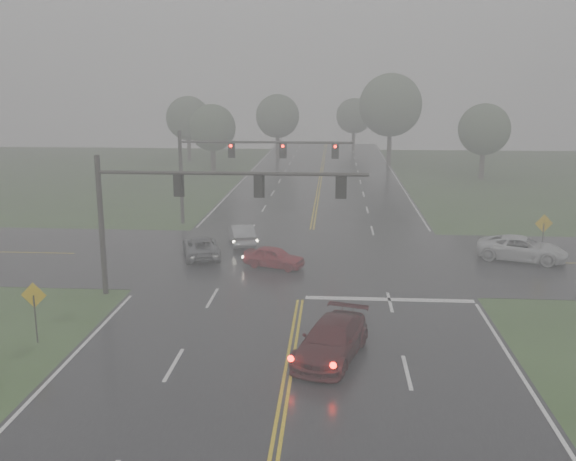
# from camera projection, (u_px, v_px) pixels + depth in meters

# --- Properties ---
(ground) EXTENTS (180.00, 180.00, 0.00)m
(ground) POSITION_uv_depth(u_px,v_px,m) (274.00, 458.00, 18.81)
(ground) COLOR #2B451D
(ground) RESTS_ON ground
(main_road) EXTENTS (18.00, 160.00, 0.02)m
(main_road) POSITION_uv_depth(u_px,v_px,m) (306.00, 267.00, 38.24)
(main_road) COLOR black
(main_road) RESTS_ON ground
(cross_street) EXTENTS (120.00, 14.00, 0.02)m
(cross_street) POSITION_uv_depth(u_px,v_px,m) (307.00, 258.00, 40.19)
(cross_street) COLOR black
(cross_street) RESTS_ON ground
(stop_bar) EXTENTS (8.50, 0.50, 0.01)m
(stop_bar) POSITION_uv_depth(u_px,v_px,m) (389.00, 300.00, 32.48)
(stop_bar) COLOR silver
(stop_bar) RESTS_ON ground
(sedan_maroon) EXTENTS (3.49, 5.54, 1.50)m
(sedan_maroon) POSITION_uv_depth(u_px,v_px,m) (331.00, 358.00, 25.63)
(sedan_maroon) COLOR #3E0B0F
(sedan_maroon) RESTS_ON ground
(sedan_red) EXTENTS (3.96, 2.60, 1.25)m
(sedan_red) POSITION_uv_depth(u_px,v_px,m) (274.00, 267.00, 38.21)
(sedan_red) COLOR maroon
(sedan_red) RESTS_ON ground
(sedan_silver) EXTENTS (2.57, 4.48, 1.40)m
(sedan_silver) POSITION_uv_depth(u_px,v_px,m) (242.00, 244.00, 43.72)
(sedan_silver) COLOR gray
(sedan_silver) RESTS_ON ground
(car_grey) EXTENTS (3.30, 4.96, 1.26)m
(car_grey) POSITION_uv_depth(u_px,v_px,m) (201.00, 257.00, 40.49)
(car_grey) COLOR #54565C
(car_grey) RESTS_ON ground
(pickup_white) EXTENTS (5.84, 4.02, 1.48)m
(pickup_white) POSITION_uv_depth(u_px,v_px,m) (521.00, 260.00, 39.72)
(pickup_white) COLOR silver
(pickup_white) RESTS_ON ground
(signal_gantry_near) EXTENTS (13.65, 0.32, 7.23)m
(signal_gantry_near) POSITION_uv_depth(u_px,v_px,m) (182.00, 198.00, 32.05)
(signal_gantry_near) COLOR black
(signal_gantry_near) RESTS_ON ground
(signal_gantry_far) EXTENTS (13.30, 0.37, 7.21)m
(signal_gantry_far) POSITION_uv_depth(u_px,v_px,m) (234.00, 159.00, 48.86)
(signal_gantry_far) COLOR black
(signal_gantry_far) RESTS_ON ground
(sign_diamond_west) EXTENTS (1.10, 0.10, 2.65)m
(sign_diamond_west) POSITION_uv_depth(u_px,v_px,m) (34.00, 302.00, 26.77)
(sign_diamond_west) COLOR black
(sign_diamond_west) RESTS_ON ground
(sign_diamond_east) EXTENTS (1.15, 0.25, 2.78)m
(sign_diamond_east) POSITION_uv_depth(u_px,v_px,m) (543.00, 229.00, 39.94)
(sign_diamond_east) COLOR black
(sign_diamond_east) RESTS_ON ground
(tree_nw_a) EXTENTS (5.65, 5.65, 8.29)m
(tree_nw_a) POSITION_uv_depth(u_px,v_px,m) (212.00, 128.00, 77.29)
(tree_nw_a) COLOR #332721
(tree_nw_a) RESTS_ON ground
(tree_ne_a) EXTENTS (8.19, 8.19, 12.02)m
(tree_ne_a) POSITION_uv_depth(u_px,v_px,m) (391.00, 105.00, 83.37)
(tree_ne_a) COLOR #332721
(tree_ne_a) RESTS_ON ground
(tree_n_mid) EXTENTS (6.28, 6.28, 9.23)m
(tree_n_mid) POSITION_uv_depth(u_px,v_px,m) (277.00, 116.00, 92.25)
(tree_n_mid) COLOR #332721
(tree_n_mid) RESTS_ON ground
(tree_e_near) EXTENTS (5.82, 5.82, 8.54)m
(tree_e_near) POSITION_uv_depth(u_px,v_px,m) (484.00, 129.00, 72.28)
(tree_e_near) COLOR #332721
(tree_e_near) RESTS_ON ground
(tree_nw_b) EXTENTS (6.14, 6.14, 9.01)m
(tree_nw_b) POSITION_uv_depth(u_px,v_px,m) (188.00, 118.00, 89.36)
(tree_nw_b) COLOR #332721
(tree_nw_b) RESTS_ON ground
(tree_n_far) EXTENTS (5.74, 5.74, 8.43)m
(tree_n_far) POSITION_uv_depth(u_px,v_px,m) (354.00, 116.00, 103.44)
(tree_n_far) COLOR #332721
(tree_n_far) RESTS_ON ground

